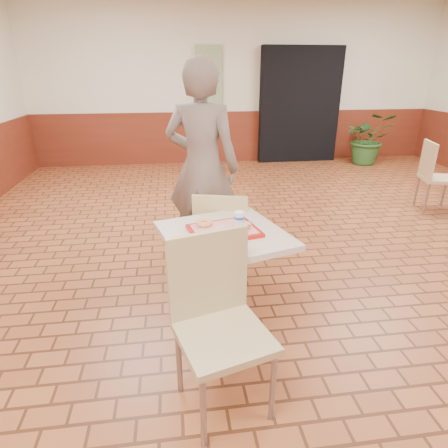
{
  "coord_description": "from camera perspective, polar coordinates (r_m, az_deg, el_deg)",
  "views": [
    {
      "loc": [
        -1.35,
        -2.64,
        1.78
      ],
      "look_at": [
        -1.05,
        -0.43,
        0.85
      ],
      "focal_mm": 30.0,
      "sensor_mm": 36.0,
      "label": 1
    }
  ],
  "objects": [
    {
      "name": "potted_plant",
      "position": [
        8.13,
        21.17,
        12.04
      ],
      "size": [
        1.06,
        0.97,
        1.01
      ],
      "primitive_type": "imported",
      "rotation": [
        0.0,
        0.0,
        -0.23
      ],
      "color": "#295923",
      "rests_on": "ground"
    },
    {
      "name": "wainscot_band",
      "position": [
        3.23,
        17.66,
        -1.96
      ],
      "size": [
        8.0,
        10.0,
        1.0
      ],
      "color": "#612212",
      "rests_on": "ground"
    },
    {
      "name": "serving_tray",
      "position": [
        2.44,
        -0.0,
        -1.02
      ],
      "size": [
        0.43,
        0.33,
        0.03
      ],
      "rotation": [
        0.0,
        0.0,
        0.23
      ],
      "color": "#B4150D",
      "rests_on": "main_table"
    },
    {
      "name": "long_john_donut",
      "position": [
        2.41,
        2.58,
        -0.42
      ],
      "size": [
        0.15,
        0.08,
        0.04
      ],
      "rotation": [
        0.0,
        0.0,
        0.12
      ],
      "color": "gold",
      "rests_on": "serving_tray"
    },
    {
      "name": "paper_cup",
      "position": [
        2.49,
        2.34,
        0.94
      ],
      "size": [
        0.07,
        0.07,
        0.09
      ],
      "rotation": [
        0.0,
        0.0,
        -0.26
      ],
      "color": "white",
      "rests_on": "serving_tray"
    },
    {
      "name": "chair_main_front",
      "position": [
        2.07,
        -0.99,
        -13.71
      ],
      "size": [
        0.57,
        0.57,
        1.0
      ],
      "rotation": [
        0.0,
        0.0,
        0.28
      ],
      "color": "tan",
      "rests_on": "ground"
    },
    {
      "name": "main_table",
      "position": [
        2.56,
        -0.0,
        -6.62
      ],
      "size": [
        0.75,
        0.75,
        0.79
      ],
      "rotation": [
        0.0,
        0.0,
        0.28
      ],
      "color": "beige",
      "rests_on": "ground"
    },
    {
      "name": "promo_poster",
      "position": [
        7.62,
        -2.3,
        21.17
      ],
      "size": [
        0.5,
        0.03,
        1.2
      ],
      "primitive_type": "cube",
      "color": "gray",
      "rests_on": "wainscot_band"
    },
    {
      "name": "customer",
      "position": [
        3.48,
        -3.34,
        8.61
      ],
      "size": [
        0.81,
        0.67,
        1.89
      ],
      "primitive_type": "imported",
      "rotation": [
        0.0,
        0.0,
        2.77
      ],
      "color": "#74635A",
      "rests_on": "ground"
    },
    {
      "name": "corridor_doorway",
      "position": [
        7.97,
        11.41,
        17.23
      ],
      "size": [
        1.6,
        0.22,
        2.2
      ],
      "primitive_type": "cube",
      "color": "black",
      "rests_on": "ground"
    },
    {
      "name": "ring_donut",
      "position": [
        2.48,
        -3.09,
        0.19
      ],
      "size": [
        0.11,
        0.11,
        0.03
      ],
      "primitive_type": "torus",
      "rotation": [
        0.0,
        0.0,
        0.02
      ],
      "color": "#E59253",
      "rests_on": "serving_tray"
    },
    {
      "name": "chair_main_back",
      "position": [
        3.04,
        -0.35,
        -2.23
      ],
      "size": [
        0.51,
        0.51,
        0.91
      ],
      "rotation": [
        0.0,
        0.0,
        2.89
      ],
      "color": "#CFBE7C",
      "rests_on": "ground"
    },
    {
      "name": "chair_second_left",
      "position": [
        5.7,
        29.38,
        6.8
      ],
      "size": [
        0.52,
        0.52,
        0.92
      ],
      "rotation": [
        0.0,
        0.0,
        1.31
      ],
      "color": "tan",
      "rests_on": "ground"
    },
    {
      "name": "room_shell",
      "position": [
        2.98,
        19.99,
        15.84
      ],
      "size": [
        8.01,
        10.01,
        3.01
      ],
      "color": "brown",
      "rests_on": "ground"
    }
  ]
}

